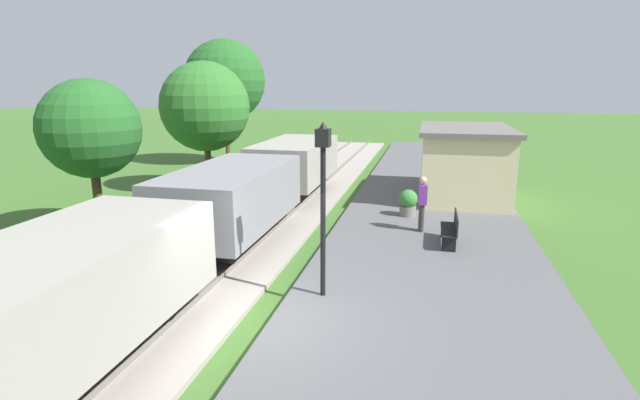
{
  "coord_description": "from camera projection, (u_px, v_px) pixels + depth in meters",
  "views": [
    {
      "loc": [
        3.03,
        -8.05,
        4.66
      ],
      "look_at": [
        0.16,
        4.38,
        1.56
      ],
      "focal_mm": 26.78,
      "sensor_mm": 36.0,
      "label": 1
    }
  ],
  "objects": [
    {
      "name": "ground_plane",
      "position": [
        262.0,
        328.0,
        9.38
      ],
      "size": [
        160.0,
        160.0,
        0.0
      ],
      "primitive_type": "plane",
      "color": "#3D6628"
    },
    {
      "name": "platform_slab",
      "position": [
        429.0,
        341.0,
        8.65
      ],
      "size": [
        6.0,
        60.0,
        0.25
      ],
      "primitive_type": "cube",
      "color": "#565659",
      "rests_on": "ground"
    },
    {
      "name": "track_ballast",
      "position": [
        152.0,
        312.0,
        9.89
      ],
      "size": [
        3.8,
        60.0,
        0.12
      ],
      "primitive_type": "cube",
      "color": "#9E9389",
      "rests_on": "ground"
    },
    {
      "name": "rail_near",
      "position": [
        183.0,
        310.0,
        9.7
      ],
      "size": [
        0.07,
        60.0,
        0.14
      ],
      "primitive_type": "cube",
      "color": "slate",
      "rests_on": "track_ballast"
    },
    {
      "name": "rail_far",
      "position": [
        121.0,
        303.0,
        10.02
      ],
      "size": [
        0.07,
        60.0,
        0.14
      ],
      "primitive_type": "cube",
      "color": "slate",
      "rests_on": "track_ballast"
    },
    {
      "name": "freight_train",
      "position": [
        232.0,
        202.0,
        13.65
      ],
      "size": [
        2.5,
        19.4,
        2.12
      ],
      "color": "gray",
      "rests_on": "rail_near"
    },
    {
      "name": "station_hut",
      "position": [
        464.0,
        161.0,
        19.13
      ],
      "size": [
        3.5,
        5.8,
        2.78
      ],
      "color": "beige",
      "rests_on": "platform_slab"
    },
    {
      "name": "bench_near_hut",
      "position": [
        451.0,
        229.0,
        13.38
      ],
      "size": [
        0.42,
        1.5,
        0.91
      ],
      "color": "black",
      "rests_on": "platform_slab"
    },
    {
      "name": "person_waiting",
      "position": [
        422.0,
        202.0,
        14.54
      ],
      "size": [
        0.29,
        0.41,
        1.71
      ],
      "rotation": [
        0.0,
        0.0,
        3.28
      ],
      "color": "#38332D",
      "rests_on": "platform_slab"
    },
    {
      "name": "potted_planter",
      "position": [
        408.0,
        202.0,
        16.37
      ],
      "size": [
        0.64,
        0.64,
        0.92
      ],
      "color": "slate",
      "rests_on": "platform_slab"
    },
    {
      "name": "lamp_post_near",
      "position": [
        323.0,
        179.0,
        9.67
      ],
      "size": [
        0.28,
        0.28,
        3.7
      ],
      "color": "black",
      "rests_on": "platform_slab"
    },
    {
      "name": "tree_trackside_mid",
      "position": [
        90.0,
        129.0,
        14.54
      ],
      "size": [
        3.02,
        3.02,
        4.86
      ],
      "color": "#4C3823",
      "rests_on": "ground"
    },
    {
      "name": "tree_trackside_far",
      "position": [
        205.0,
        107.0,
        20.62
      ],
      "size": [
        3.86,
        3.86,
        5.66
      ],
      "color": "#4C3823",
      "rests_on": "ground"
    },
    {
      "name": "tree_field_left",
      "position": [
        225.0,
        81.0,
        27.48
      ],
      "size": [
        4.64,
        4.64,
        7.2
      ],
      "color": "#4C3823",
      "rests_on": "ground"
    }
  ]
}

